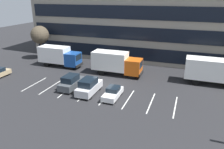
# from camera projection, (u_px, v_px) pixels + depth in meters

# --- Properties ---
(ground_plane) EXTENTS (120.00, 120.00, 0.00)m
(ground_plane) POSITION_uv_depth(u_px,v_px,m) (105.00, 86.00, 30.44)
(ground_plane) COLOR #262628
(office_building) EXTENTS (41.15, 12.60, 18.00)m
(office_building) POSITION_uv_depth(u_px,v_px,m) (138.00, 11.00, 43.15)
(office_building) COLOR gray
(office_building) RESTS_ON ground_plane
(lot_markings) EXTENTS (19.74, 5.40, 0.01)m
(lot_markings) POSITION_uv_depth(u_px,v_px,m) (97.00, 94.00, 28.10)
(lot_markings) COLOR silver
(lot_markings) RESTS_ON ground_plane
(box_truck_yellow) EXTENTS (8.03, 2.66, 3.72)m
(box_truck_yellow) POSITION_uv_depth(u_px,v_px,m) (213.00, 71.00, 30.38)
(box_truck_yellow) COLOR yellow
(box_truck_yellow) RESTS_ON ground_plane
(box_truck_orange) EXTENTS (7.93, 2.63, 3.68)m
(box_truck_orange) POSITION_uv_depth(u_px,v_px,m) (116.00, 62.00, 34.23)
(box_truck_orange) COLOR #D85914
(box_truck_orange) RESTS_ON ground_plane
(box_truck_blue) EXTENTS (7.63, 2.53, 3.54)m
(box_truck_blue) POSITION_uv_depth(u_px,v_px,m) (59.00, 56.00, 38.29)
(box_truck_blue) COLOR #194799
(box_truck_blue) RESTS_ON ground_plane
(sedan_white) EXTENTS (1.63, 3.90, 1.40)m
(sedan_white) POSITION_uv_depth(u_px,v_px,m) (113.00, 93.00, 26.94)
(sedan_white) COLOR white
(sedan_white) RESTS_ON ground_plane
(suv_silver) EXTENTS (1.92, 4.53, 2.05)m
(suv_silver) POSITION_uv_depth(u_px,v_px,m) (89.00, 86.00, 27.99)
(suv_silver) COLOR silver
(suv_silver) RESTS_ON ground_plane
(suv_charcoal) EXTENTS (1.82, 4.29, 1.94)m
(suv_charcoal) POSITION_uv_depth(u_px,v_px,m) (71.00, 82.00, 29.49)
(suv_charcoal) COLOR #474C51
(suv_charcoal) RESTS_ON ground_plane
(bare_tree) EXTENTS (3.47, 3.47, 6.50)m
(bare_tree) POSITION_uv_depth(u_px,v_px,m) (40.00, 35.00, 42.07)
(bare_tree) COLOR #473323
(bare_tree) RESTS_ON ground_plane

